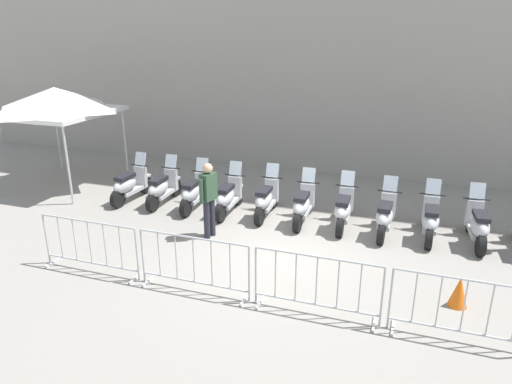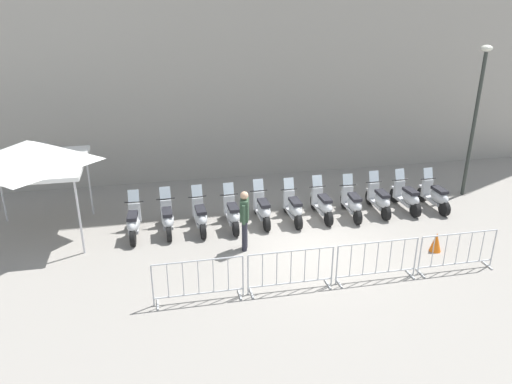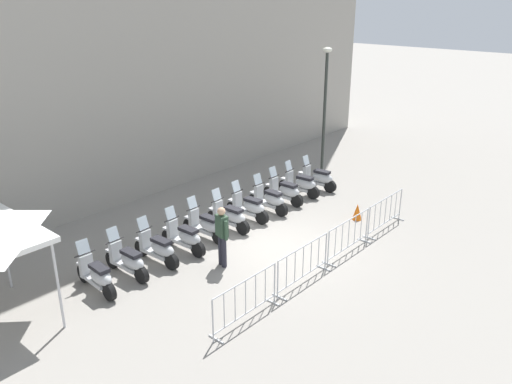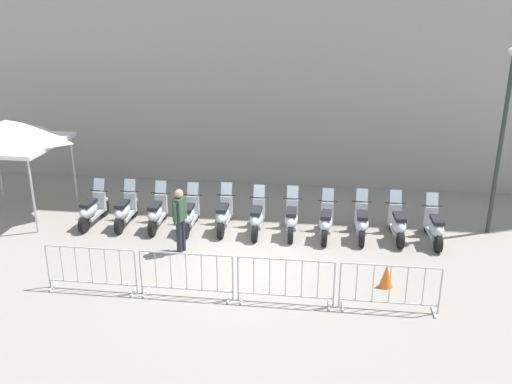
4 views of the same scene
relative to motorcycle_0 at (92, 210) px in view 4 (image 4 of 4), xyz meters
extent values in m
plane|color=gray|center=(4.82, -1.81, -0.45)|extent=(120.00, 120.00, 0.00)
cylinder|color=black|center=(0.04, 0.70, -0.21)|extent=(0.17, 0.49, 0.48)
cylinder|color=black|center=(-0.03, -0.54, -0.21)|extent=(0.17, 0.49, 0.48)
cube|color=#B7BABC|center=(0.00, 0.08, -0.17)|extent=(0.33, 0.88, 0.10)
ellipsoid|color=#B7BABC|center=(-0.01, -0.20, 0.07)|extent=(0.41, 0.86, 0.40)
cube|color=black|center=(-0.01, -0.17, 0.29)|extent=(0.31, 0.62, 0.10)
cube|color=#B7BABC|center=(0.03, 0.51, 0.10)|extent=(0.35, 0.16, 0.60)
cylinder|color=black|center=(0.03, 0.51, 0.43)|extent=(0.56, 0.07, 0.04)
cube|color=silver|center=(0.03, 0.56, 0.61)|extent=(0.33, 0.16, 0.35)
cube|color=#B7BABC|center=(0.04, 0.70, 0.06)|extent=(0.22, 0.33, 0.06)
cylinder|color=black|center=(0.96, 0.76, -0.21)|extent=(0.15, 0.48, 0.48)
cylinder|color=black|center=(0.98, -0.48, -0.21)|extent=(0.15, 0.48, 0.48)
cube|color=#B7BABC|center=(0.97, 0.14, -0.17)|extent=(0.30, 0.87, 0.10)
ellipsoid|color=#B7BABC|center=(0.97, -0.14, 0.07)|extent=(0.37, 0.85, 0.40)
cube|color=black|center=(0.97, -0.11, 0.29)|extent=(0.29, 0.60, 0.10)
cube|color=#B7BABC|center=(0.96, 0.57, 0.10)|extent=(0.34, 0.15, 0.60)
cylinder|color=black|center=(0.96, 0.57, 0.43)|extent=(0.56, 0.05, 0.04)
cube|color=silver|center=(0.96, 0.62, 0.61)|extent=(0.32, 0.15, 0.35)
cube|color=#B7BABC|center=(0.96, 0.76, 0.06)|extent=(0.21, 0.32, 0.06)
cylinder|color=black|center=(1.90, 0.73, -0.21)|extent=(0.16, 0.48, 0.48)
cylinder|color=black|center=(1.95, -0.51, -0.21)|extent=(0.16, 0.48, 0.48)
cube|color=#B7BABC|center=(1.93, 0.11, -0.17)|extent=(0.31, 0.88, 0.10)
ellipsoid|color=#B7BABC|center=(1.94, -0.17, 0.07)|extent=(0.39, 0.85, 0.40)
cube|color=black|center=(1.94, -0.14, 0.29)|extent=(0.30, 0.61, 0.10)
cube|color=#B7BABC|center=(1.91, 0.54, 0.10)|extent=(0.34, 0.15, 0.60)
cylinder|color=black|center=(1.91, 0.54, 0.43)|extent=(0.56, 0.06, 0.04)
cube|color=silver|center=(1.91, 0.59, 0.61)|extent=(0.32, 0.15, 0.35)
cube|color=#B7BABC|center=(1.90, 0.73, 0.06)|extent=(0.21, 0.33, 0.06)
cylinder|color=black|center=(2.87, 0.70, -0.21)|extent=(0.15, 0.48, 0.48)
cylinder|color=black|center=(2.91, -0.54, -0.21)|extent=(0.15, 0.48, 0.48)
cube|color=#B7BABC|center=(2.89, 0.08, -0.17)|extent=(0.30, 0.88, 0.10)
ellipsoid|color=#B7BABC|center=(2.90, -0.20, 0.07)|extent=(0.38, 0.85, 0.40)
cube|color=black|center=(2.90, -0.16, 0.29)|extent=(0.30, 0.61, 0.10)
cube|color=#B7BABC|center=(2.88, 0.52, 0.10)|extent=(0.34, 0.15, 0.60)
cylinder|color=black|center=(2.88, 0.52, 0.43)|extent=(0.56, 0.05, 0.04)
cube|color=silver|center=(2.88, 0.57, 0.61)|extent=(0.32, 0.15, 0.35)
cube|color=#B7BABC|center=(2.87, 0.70, 0.06)|extent=(0.21, 0.33, 0.06)
cylinder|color=black|center=(3.84, 0.83, -0.21)|extent=(0.15, 0.48, 0.48)
cylinder|color=black|center=(3.87, -0.41, -0.21)|extent=(0.15, 0.48, 0.48)
cube|color=#B7BABC|center=(3.85, 0.21, -0.17)|extent=(0.30, 0.87, 0.10)
ellipsoid|color=#B7BABC|center=(3.86, -0.07, 0.07)|extent=(0.38, 0.85, 0.40)
cube|color=black|center=(3.86, -0.04, 0.29)|extent=(0.29, 0.61, 0.10)
cube|color=#B7BABC|center=(3.84, 0.65, 0.10)|extent=(0.34, 0.15, 0.60)
cylinder|color=black|center=(3.84, 0.65, 0.43)|extent=(0.56, 0.05, 0.04)
cube|color=silver|center=(3.84, 0.70, 0.61)|extent=(0.32, 0.15, 0.35)
cube|color=#B7BABC|center=(3.84, 0.83, 0.06)|extent=(0.21, 0.32, 0.06)
cylinder|color=black|center=(4.80, 0.75, -0.21)|extent=(0.15, 0.48, 0.48)
cylinder|color=black|center=(4.83, -0.49, -0.21)|extent=(0.15, 0.48, 0.48)
cube|color=#B7BABC|center=(4.81, 0.13, -0.17)|extent=(0.30, 0.87, 0.10)
ellipsoid|color=#B7BABC|center=(4.82, -0.15, 0.07)|extent=(0.38, 0.85, 0.40)
cube|color=black|center=(4.82, -0.12, 0.29)|extent=(0.29, 0.61, 0.10)
cube|color=#B7BABC|center=(4.80, 0.56, 0.10)|extent=(0.34, 0.15, 0.60)
cylinder|color=black|center=(4.80, 0.56, 0.43)|extent=(0.56, 0.05, 0.04)
cube|color=silver|center=(4.80, 0.61, 0.61)|extent=(0.32, 0.15, 0.35)
cube|color=#B7BABC|center=(4.80, 0.75, 0.06)|extent=(0.21, 0.32, 0.06)
cylinder|color=black|center=(5.75, 0.80, -0.21)|extent=(0.16, 0.48, 0.48)
cylinder|color=black|center=(5.80, -0.44, -0.21)|extent=(0.16, 0.48, 0.48)
cube|color=#B7BABC|center=(5.77, 0.18, -0.17)|extent=(0.31, 0.88, 0.10)
ellipsoid|color=#B7BABC|center=(5.78, -0.10, 0.07)|extent=(0.39, 0.85, 0.40)
cube|color=black|center=(5.78, -0.07, 0.29)|extent=(0.30, 0.61, 0.10)
cube|color=#B7BABC|center=(5.76, 0.61, 0.10)|extent=(0.34, 0.15, 0.60)
cylinder|color=black|center=(5.76, 0.61, 0.43)|extent=(0.56, 0.06, 0.04)
cube|color=silver|center=(5.76, 0.66, 0.61)|extent=(0.32, 0.15, 0.35)
cube|color=#B7BABC|center=(5.75, 0.80, 0.06)|extent=(0.21, 0.33, 0.06)
cylinder|color=black|center=(6.76, 0.72, -0.21)|extent=(0.16, 0.49, 0.48)
cylinder|color=black|center=(6.71, -0.52, -0.21)|extent=(0.16, 0.49, 0.48)
cube|color=#B7BABC|center=(6.74, 0.10, -0.17)|extent=(0.32, 0.88, 0.10)
ellipsoid|color=#B7BABC|center=(6.72, -0.18, 0.07)|extent=(0.40, 0.85, 0.40)
cube|color=black|center=(6.73, -0.15, 0.29)|extent=(0.31, 0.61, 0.10)
cube|color=#B7BABC|center=(6.76, 0.53, 0.10)|extent=(0.35, 0.15, 0.60)
cylinder|color=black|center=(6.76, 0.53, 0.43)|extent=(0.56, 0.06, 0.04)
cube|color=silver|center=(6.76, 0.58, 0.61)|extent=(0.33, 0.15, 0.35)
cube|color=#B7BABC|center=(6.76, 0.72, 0.06)|extent=(0.21, 0.33, 0.06)
cylinder|color=black|center=(7.70, 0.81, -0.21)|extent=(0.14, 0.48, 0.48)
cylinder|color=black|center=(7.69, -0.43, -0.21)|extent=(0.14, 0.48, 0.48)
cube|color=#B7BABC|center=(7.70, 0.19, -0.17)|extent=(0.29, 0.87, 0.10)
ellipsoid|color=#B7BABC|center=(7.70, -0.09, 0.07)|extent=(0.37, 0.84, 0.40)
cube|color=black|center=(7.70, -0.05, 0.29)|extent=(0.28, 0.60, 0.10)
cube|color=#B7BABC|center=(7.70, 0.63, 0.10)|extent=(0.34, 0.14, 0.60)
cylinder|color=black|center=(7.70, 0.63, 0.43)|extent=(0.56, 0.04, 0.04)
cube|color=silver|center=(7.70, 0.68, 0.61)|extent=(0.32, 0.14, 0.35)
cube|color=#B7BABC|center=(7.70, 0.81, 0.06)|extent=(0.20, 0.32, 0.06)
cylinder|color=black|center=(8.62, 0.83, -0.21)|extent=(0.17, 0.49, 0.48)
cylinder|color=black|center=(8.70, -0.41, -0.21)|extent=(0.17, 0.49, 0.48)
cube|color=#B7BABC|center=(8.66, 0.21, -0.17)|extent=(0.34, 0.89, 0.10)
ellipsoid|color=#B7BABC|center=(8.68, -0.07, 0.07)|extent=(0.42, 0.86, 0.40)
cube|color=black|center=(8.68, -0.04, 0.29)|extent=(0.32, 0.62, 0.10)
cube|color=#B7BABC|center=(8.63, 0.64, 0.10)|extent=(0.35, 0.16, 0.60)
cylinder|color=black|center=(8.63, 0.64, 0.43)|extent=(0.56, 0.08, 0.04)
cube|color=silver|center=(8.62, 0.69, 0.61)|extent=(0.33, 0.16, 0.35)
cube|color=#B7BABC|center=(8.62, 0.83, 0.06)|extent=(0.22, 0.33, 0.06)
cylinder|color=black|center=(9.59, 0.73, -0.21)|extent=(0.17, 0.49, 0.48)
cylinder|color=black|center=(9.66, -0.51, -0.21)|extent=(0.17, 0.49, 0.48)
cube|color=#B7BABC|center=(9.62, 0.11, -0.17)|extent=(0.33, 0.88, 0.10)
ellipsoid|color=#B7BABC|center=(9.64, -0.17, 0.07)|extent=(0.41, 0.86, 0.40)
cube|color=black|center=(9.64, -0.13, 0.29)|extent=(0.31, 0.61, 0.10)
cube|color=#B7BABC|center=(9.60, 0.55, 0.10)|extent=(0.35, 0.16, 0.60)
cylinder|color=black|center=(9.60, 0.55, 0.43)|extent=(0.56, 0.07, 0.04)
cube|color=silver|center=(9.59, 0.60, 0.61)|extent=(0.33, 0.16, 0.35)
cube|color=#B7BABC|center=(9.59, 0.73, 0.06)|extent=(0.22, 0.33, 0.06)
cube|color=#B2B5B7|center=(0.58, -3.61, -0.43)|extent=(0.04, 0.44, 0.04)
cube|color=#B2B5B7|center=(2.49, -3.61, -0.43)|extent=(0.04, 0.44, 0.04)
cylinder|color=#B2B5B7|center=(0.50, -3.61, 0.07)|extent=(0.04, 0.04, 1.05)
cylinder|color=#B2B5B7|center=(2.57, -3.60, 0.07)|extent=(0.04, 0.04, 1.05)
cylinder|color=#B2B5B7|center=(1.53, -3.61, 0.60)|extent=(2.08, 0.04, 0.04)
cylinder|color=#B2B5B7|center=(1.53, -3.61, -0.27)|extent=(2.08, 0.04, 0.04)
cylinder|color=#B2B5B7|center=(0.84, -3.61, 0.16)|extent=(0.02, 0.02, 0.87)
cylinder|color=#B2B5B7|center=(1.19, -3.61, 0.16)|extent=(0.02, 0.02, 0.87)
cylinder|color=#B2B5B7|center=(1.53, -3.61, 0.16)|extent=(0.02, 0.02, 0.87)
cylinder|color=#B2B5B7|center=(1.88, -3.61, 0.16)|extent=(0.02, 0.02, 0.87)
cylinder|color=#B2B5B7|center=(2.22, -3.61, 0.16)|extent=(0.02, 0.02, 0.87)
cube|color=#B2B5B7|center=(2.77, -3.60, -0.43)|extent=(0.04, 0.44, 0.04)
cube|color=#B2B5B7|center=(4.68, -3.60, -0.43)|extent=(0.04, 0.44, 0.04)
cylinder|color=#B2B5B7|center=(2.69, -3.60, 0.07)|extent=(0.04, 0.04, 1.05)
cylinder|color=#B2B5B7|center=(4.77, -3.60, 0.07)|extent=(0.04, 0.04, 1.05)
cylinder|color=#B2B5B7|center=(3.73, -3.60, 0.60)|extent=(2.08, 0.04, 0.04)
cylinder|color=#B2B5B7|center=(3.73, -3.60, -0.27)|extent=(2.08, 0.04, 0.04)
cylinder|color=#B2B5B7|center=(3.04, -3.60, 0.16)|extent=(0.02, 0.02, 0.87)
cylinder|color=#B2B5B7|center=(3.38, -3.60, 0.16)|extent=(0.02, 0.02, 0.87)
cylinder|color=#B2B5B7|center=(3.73, -3.60, 0.16)|extent=(0.02, 0.02, 0.87)
cylinder|color=#B2B5B7|center=(4.07, -3.60, 0.16)|extent=(0.02, 0.02, 0.87)
cylinder|color=#B2B5B7|center=(4.42, -3.60, 0.16)|extent=(0.02, 0.02, 0.87)
cube|color=#B2B5B7|center=(4.97, -3.60, -0.43)|extent=(0.04, 0.44, 0.04)
cube|color=#B2B5B7|center=(6.88, -3.59, -0.43)|extent=(0.04, 0.44, 0.04)
cylinder|color=#B2B5B7|center=(4.89, -3.60, 0.07)|extent=(0.04, 0.04, 1.05)
cylinder|color=#B2B5B7|center=(6.96, -3.59, 0.07)|extent=(0.04, 0.04, 1.05)
cylinder|color=#B2B5B7|center=(5.92, -3.59, 0.60)|extent=(2.08, 0.04, 0.04)
cylinder|color=#B2B5B7|center=(5.92, -3.59, -0.27)|extent=(2.08, 0.04, 0.04)
cylinder|color=#B2B5B7|center=(5.23, -3.60, 0.16)|extent=(0.02, 0.02, 0.87)
cylinder|color=#B2B5B7|center=(5.58, -3.59, 0.16)|extent=(0.02, 0.02, 0.87)
cylinder|color=#B2B5B7|center=(5.92, -3.59, 0.16)|extent=(0.02, 0.02, 0.87)
cylinder|color=#B2B5B7|center=(6.27, -3.59, 0.16)|extent=(0.02, 0.02, 0.87)
cylinder|color=#B2B5B7|center=(6.61, -3.59, 0.16)|extent=(0.02, 0.02, 0.87)
cube|color=#B2B5B7|center=(7.16, -3.59, -0.43)|extent=(0.04, 0.44, 0.04)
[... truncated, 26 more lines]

